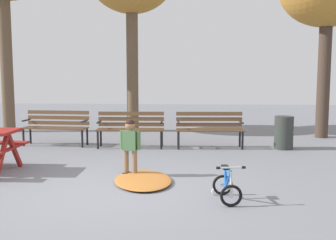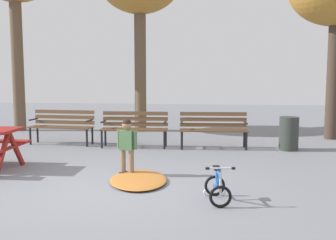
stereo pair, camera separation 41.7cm
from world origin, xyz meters
name	(u,v)px [view 2 (the right image)]	position (x,y,z in m)	size (l,w,h in m)	color
ground	(102,190)	(0.00, 0.00, 0.00)	(36.00, 36.00, 0.00)	slate
park_bench_far_left	(62,124)	(-2.12, 3.84, 0.51)	(1.63, 0.57, 0.85)	brown
park_bench_left	(135,126)	(-0.23, 3.65, 0.51)	(1.61, 0.51, 0.85)	brown
park_bench_right	(213,127)	(1.67, 3.72, 0.51)	(1.62, 0.55, 0.85)	brown
child_standing	(127,143)	(0.19, 0.91, 0.58)	(0.37, 0.21, 0.99)	#7F664C
kids_bicycle	(217,187)	(1.73, -0.34, 0.20)	(0.43, 0.60, 0.54)	black
leaf_pile	(138,180)	(0.46, 0.54, 0.04)	(1.32, 0.93, 0.07)	#B26B2D
trash_bin	(289,134)	(3.41, 3.66, 0.39)	(0.44, 0.44, 0.77)	#2D332D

